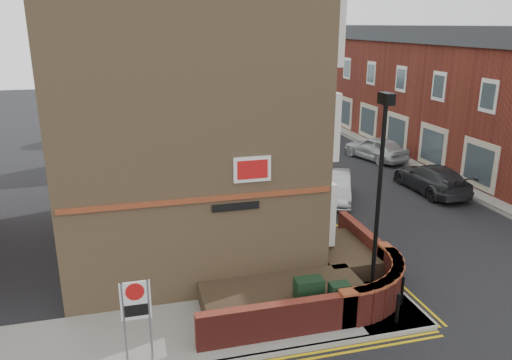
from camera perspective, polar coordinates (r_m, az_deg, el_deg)
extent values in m
plane|color=black|center=(14.00, 9.08, -18.17)|extent=(120.00, 120.00, 0.00)
cube|color=gray|center=(14.36, -6.97, -16.76)|extent=(13.00, 3.00, 0.12)
cube|color=gray|center=(28.37, -0.08, 0.96)|extent=(2.00, 32.00, 0.12)
cube|color=gray|center=(30.47, 21.89, 0.84)|extent=(4.00, 40.00, 0.12)
cube|color=gray|center=(28.63, 1.85, 1.11)|extent=(0.15, 32.00, 0.12)
cube|color=gray|center=(29.34, 18.74, 0.57)|extent=(0.15, 40.00, 0.12)
cube|color=gold|center=(28.71, 2.33, 1.04)|extent=(0.28, 32.00, 0.01)
cube|color=#997651|center=(18.58, -8.91, 9.55)|extent=(8.00, 10.00, 11.00)
cube|color=brown|center=(14.25, -6.29, -2.28)|extent=(7.80, 0.06, 0.15)
cube|color=white|center=(14.27, -0.42, 1.24)|extent=(1.10, 0.05, 0.75)
cube|color=black|center=(14.51, -2.33, -3.08)|extent=(1.40, 0.04, 0.22)
cylinder|color=black|center=(14.13, 13.71, -3.73)|extent=(0.12, 0.12, 6.00)
cylinder|color=black|center=(15.24, 13.00, -12.89)|extent=(0.20, 0.20, 0.80)
cube|color=black|center=(13.35, 14.68, 8.99)|extent=(0.25, 0.50, 0.30)
cube|color=black|center=(14.51, 6.01, -13.25)|extent=(0.80, 0.45, 1.20)
cube|color=black|center=(14.57, 9.45, -13.49)|extent=(0.55, 0.40, 1.10)
cylinder|color=black|center=(14.80, 15.88, -13.90)|extent=(0.11, 0.11, 0.90)
cylinder|color=black|center=(15.67, 16.33, -12.07)|extent=(0.11, 0.11, 0.90)
cylinder|color=slate|center=(12.83, -14.80, -15.65)|extent=(0.06, 0.06, 2.20)
cylinder|color=slate|center=(12.82, -12.02, -15.45)|extent=(0.06, 0.06, 2.20)
cube|color=white|center=(12.51, -13.60, -13.24)|extent=(0.72, 0.04, 1.00)
cylinder|color=red|center=(12.36, -13.68, -12.31)|extent=(0.44, 0.02, 0.44)
cube|color=maroon|center=(33.81, 20.65, 8.50)|extent=(5.00, 30.00, 7.00)
cube|color=#2D2F36|center=(33.50, 21.40, 15.26)|extent=(5.40, 30.40, 1.00)
cube|color=#BEB49D|center=(52.27, 7.25, 12.24)|extent=(5.00, 12.00, 7.00)
cube|color=#2D2F36|center=(52.07, 7.42, 16.63)|extent=(5.40, 12.40, 1.00)
cylinder|color=#382B1E|center=(25.91, 1.04, 4.70)|extent=(0.24, 0.24, 4.55)
sphere|color=#23551C|center=(25.47, 1.07, 10.42)|extent=(3.64, 3.64, 3.64)
sphere|color=#23551C|center=(25.41, 2.12, 8.47)|extent=(2.60, 2.60, 2.60)
sphere|color=#23551C|center=(25.83, 0.17, 9.50)|extent=(2.86, 2.86, 2.86)
cylinder|color=#382B1E|center=(33.49, -2.71, 8.02)|extent=(0.24, 0.24, 5.04)
sphere|color=#23551C|center=(33.15, -2.78, 12.94)|extent=(4.03, 4.03, 4.03)
sphere|color=#23551C|center=(33.03, -1.96, 11.30)|extent=(2.88, 2.88, 2.88)
sphere|color=#23551C|center=(33.52, -3.43, 12.12)|extent=(3.17, 3.17, 3.17)
cylinder|color=#382B1E|center=(41.28, -5.08, 9.56)|extent=(0.24, 0.24, 4.76)
sphere|color=#23551C|center=(41.00, -5.18, 13.33)|extent=(3.81, 3.81, 3.81)
sphere|color=#23551C|center=(40.85, -4.51, 12.09)|extent=(2.72, 2.72, 2.72)
sphere|color=#23551C|center=(41.38, -5.68, 12.69)|extent=(2.99, 2.99, 2.99)
cylinder|color=black|center=(36.62, -3.07, 7.37)|extent=(0.10, 0.10, 3.20)
imported|color=black|center=(36.32, -3.12, 10.63)|extent=(0.20, 0.16, 1.00)
imported|color=#B6B8BE|center=(24.12, 8.95, -0.71)|extent=(2.88, 4.35, 1.36)
imported|color=maroon|center=(32.90, 1.18, 4.44)|extent=(2.84, 5.31, 1.42)
imported|color=#292A2E|center=(26.49, 19.41, 0.19)|extent=(1.97, 4.84, 1.40)
imported|color=#B9BEC2|center=(31.83, 13.54, 3.56)|extent=(2.93, 4.66, 1.48)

